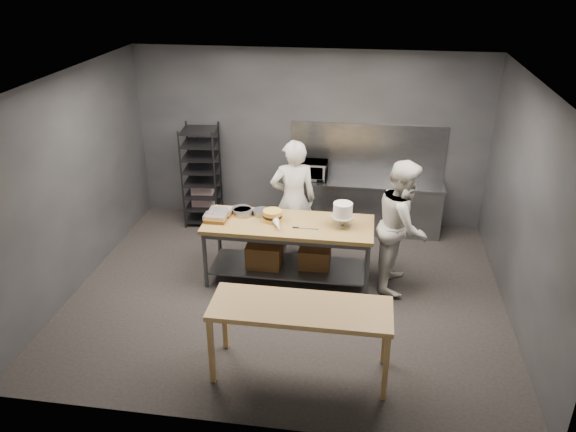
{
  "coord_description": "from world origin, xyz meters",
  "views": [
    {
      "loc": [
        1.0,
        -6.67,
        4.42
      ],
      "look_at": [
        -0.04,
        0.33,
        1.05
      ],
      "focal_mm": 35.0,
      "sensor_mm": 36.0,
      "label": 1
    }
  ],
  "objects_px": {
    "frosted_cake_stand": "(343,211)",
    "speed_rack": "(202,176)",
    "near_counter": "(301,313)",
    "chef_behind": "(293,200)",
    "work_table": "(287,244)",
    "chef_right": "(403,225)",
    "layer_cake": "(272,216)",
    "microwave": "(311,170)"
  },
  "relations": [
    {
      "from": "frosted_cake_stand",
      "to": "speed_rack",
      "type": "bearing_deg",
      "value": 145.99
    },
    {
      "from": "near_counter",
      "to": "chef_behind",
      "type": "relative_size",
      "value": 1.04
    },
    {
      "from": "speed_rack",
      "to": "work_table",
      "type": "bearing_deg",
      "value": -44.18
    },
    {
      "from": "chef_right",
      "to": "frosted_cake_stand",
      "type": "distance_m",
      "value": 0.86
    },
    {
      "from": "frosted_cake_stand",
      "to": "layer_cake",
      "type": "bearing_deg",
      "value": 178.6
    },
    {
      "from": "chef_right",
      "to": "frosted_cake_stand",
      "type": "height_order",
      "value": "chef_right"
    },
    {
      "from": "near_counter",
      "to": "speed_rack",
      "type": "height_order",
      "value": "speed_rack"
    },
    {
      "from": "speed_rack",
      "to": "microwave",
      "type": "distance_m",
      "value": 1.91
    },
    {
      "from": "chef_right",
      "to": "layer_cake",
      "type": "distance_m",
      "value": 1.83
    },
    {
      "from": "chef_right",
      "to": "layer_cake",
      "type": "bearing_deg",
      "value": 99.75
    },
    {
      "from": "layer_cake",
      "to": "work_table",
      "type": "bearing_deg",
      "value": -6.52
    },
    {
      "from": "chef_right",
      "to": "near_counter",
      "type": "bearing_deg",
      "value": 158.49
    },
    {
      "from": "work_table",
      "to": "speed_rack",
      "type": "xyz_separation_m",
      "value": [
        -1.76,
        1.71,
        0.28
      ]
    },
    {
      "from": "work_table",
      "to": "chef_behind",
      "type": "xyz_separation_m",
      "value": [
        -0.01,
        0.69,
        0.39
      ]
    },
    {
      "from": "frosted_cake_stand",
      "to": "layer_cake",
      "type": "relative_size",
      "value": 1.29
    },
    {
      "from": "speed_rack",
      "to": "chef_behind",
      "type": "bearing_deg",
      "value": -30.27
    },
    {
      "from": "chef_behind",
      "to": "microwave",
      "type": "distance_m",
      "value": 1.12
    },
    {
      "from": "frosted_cake_stand",
      "to": "chef_behind",
      "type": "bearing_deg",
      "value": 138.75
    },
    {
      "from": "speed_rack",
      "to": "frosted_cake_stand",
      "type": "xyz_separation_m",
      "value": [
        2.54,
        -1.71,
        0.29
      ]
    },
    {
      "from": "chef_behind",
      "to": "work_table",
      "type": "bearing_deg",
      "value": 76.28
    },
    {
      "from": "near_counter",
      "to": "chef_behind",
      "type": "height_order",
      "value": "chef_behind"
    },
    {
      "from": "chef_right",
      "to": "speed_rack",
      "type": "bearing_deg",
      "value": 71.94
    },
    {
      "from": "chef_right",
      "to": "layer_cake",
      "type": "relative_size",
      "value": 6.96
    },
    {
      "from": "work_table",
      "to": "layer_cake",
      "type": "xyz_separation_m",
      "value": [
        -0.22,
        0.02,
        0.43
      ]
    },
    {
      "from": "chef_behind",
      "to": "frosted_cake_stand",
      "type": "xyz_separation_m",
      "value": [
        0.79,
        -0.69,
        0.19
      ]
    },
    {
      "from": "chef_right",
      "to": "frosted_cake_stand",
      "type": "relative_size",
      "value": 5.41
    },
    {
      "from": "chef_behind",
      "to": "microwave",
      "type": "bearing_deg",
      "value": -112.31
    },
    {
      "from": "work_table",
      "to": "frosted_cake_stand",
      "type": "relative_size",
      "value": 6.86
    },
    {
      "from": "work_table",
      "to": "chef_right",
      "type": "relative_size",
      "value": 1.27
    },
    {
      "from": "speed_rack",
      "to": "chef_right",
      "type": "height_order",
      "value": "chef_right"
    },
    {
      "from": "microwave",
      "to": "frosted_cake_stand",
      "type": "bearing_deg",
      "value": -70.38
    },
    {
      "from": "microwave",
      "to": "chef_behind",
      "type": "bearing_deg",
      "value": -97.64
    },
    {
      "from": "speed_rack",
      "to": "near_counter",
      "type": "bearing_deg",
      "value": -59.22
    },
    {
      "from": "work_table",
      "to": "chef_behind",
      "type": "distance_m",
      "value": 0.79
    },
    {
      "from": "layer_cake",
      "to": "near_counter",
      "type": "bearing_deg",
      "value": -71.8
    },
    {
      "from": "work_table",
      "to": "microwave",
      "type": "xyz_separation_m",
      "value": [
        0.14,
        1.79,
        0.48
      ]
    },
    {
      "from": "work_table",
      "to": "microwave",
      "type": "height_order",
      "value": "microwave"
    },
    {
      "from": "near_counter",
      "to": "microwave",
      "type": "height_order",
      "value": "microwave"
    },
    {
      "from": "chef_behind",
      "to": "frosted_cake_stand",
      "type": "height_order",
      "value": "chef_behind"
    },
    {
      "from": "speed_rack",
      "to": "chef_behind",
      "type": "distance_m",
      "value": 2.03
    },
    {
      "from": "near_counter",
      "to": "layer_cake",
      "type": "distance_m",
      "value": 2.14
    },
    {
      "from": "near_counter",
      "to": "frosted_cake_stand",
      "type": "relative_size",
      "value": 5.72
    }
  ]
}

